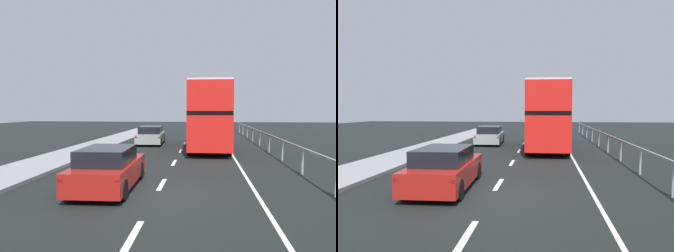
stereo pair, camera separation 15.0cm
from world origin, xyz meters
The scene contains 6 objects.
ground_plane centered at (0.00, 0.00, -0.05)m, with size 74.83×120.00×0.10m, color black.
lane_paint_markings centered at (2.06, 8.83, 0.00)m, with size 3.28×46.00×0.01m.
bridge_side_railing centered at (5.50, 9.00, 0.90)m, with size 0.10×42.00×1.11m.
double_decker_bus_red centered at (1.75, 12.93, 2.33)m, with size 2.63×11.27×4.35m.
hatchback_car_near centered at (-1.71, 0.54, 0.68)m, with size 1.93×4.49×1.41m.
sedan_car_ahead centered at (-2.56, 14.66, 0.67)m, with size 2.03×4.39×1.38m.
Camera 2 is at (1.63, -10.18, 2.67)m, focal length 35.27 mm.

